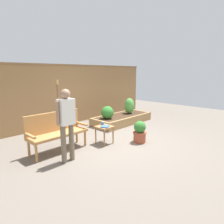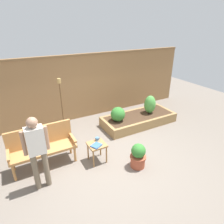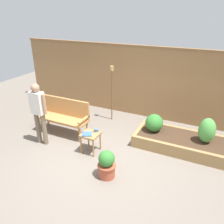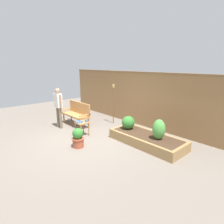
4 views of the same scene
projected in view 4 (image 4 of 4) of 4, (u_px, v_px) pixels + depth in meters
ground_plane at (85, 139)px, 6.24m from camera, size 14.00×14.00×0.00m
fence_back at (137, 98)px, 7.66m from camera, size 8.40×0.14×2.16m
garden_bench at (77, 112)px, 7.63m from camera, size 1.44×0.48×0.94m
side_table at (82, 124)px, 6.52m from camera, size 0.40×0.40×0.48m
cup_on_table at (86, 121)px, 6.52m from camera, size 0.12×0.09×0.08m
book_on_table at (79, 122)px, 6.48m from camera, size 0.28×0.27×0.03m
potted_boxwood at (78, 138)px, 5.61m from camera, size 0.37×0.37×0.59m
raised_planter_bed at (147, 139)px, 5.85m from camera, size 2.40×1.00×0.30m
shrub_near_bench at (128, 123)px, 6.33m from camera, size 0.44×0.44×0.44m
shrub_far_corner at (159, 129)px, 5.44m from camera, size 0.37×0.37×0.60m
tiki_torch at (113, 97)px, 7.68m from camera, size 0.10×0.10×1.65m
person_by_bench at (58, 105)px, 7.18m from camera, size 0.47×0.20×1.56m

